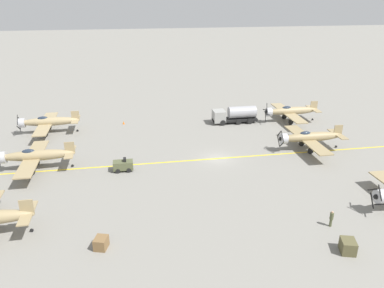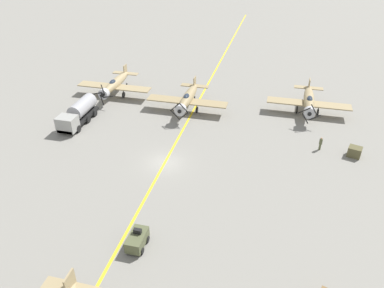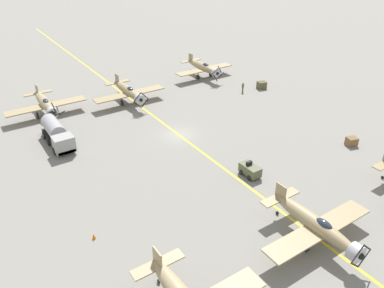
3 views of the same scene
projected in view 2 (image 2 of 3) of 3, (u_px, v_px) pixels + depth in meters
The scene contains 9 objects.
ground_plane at pixel (165, 163), 44.67m from camera, with size 400.00×400.00×0.00m, color gray.
taxiway_stripe at pixel (165, 163), 44.67m from camera, with size 0.30×160.00×0.01m, color yellow.
airplane_near_center at pixel (188, 98), 55.54m from camera, with size 12.00×9.98×3.65m.
airplane_near_right at pixel (115, 84), 60.22m from camera, with size 12.00×9.98×3.77m.
airplane_near_left at pixel (309, 101), 54.85m from camera, with size 12.00×9.98×3.65m.
fuel_tanker at pixel (78, 113), 52.45m from camera, with size 2.67×8.00×2.98m.
tow_tractor at pixel (137, 240), 33.02m from camera, with size 1.57×2.60×1.79m.
ground_crew_walking at pixel (321, 143), 46.66m from camera, with size 0.39×0.39×1.78m.
supply_crate_by_tanker at pixel (355, 152), 45.57m from camera, with size 1.52×1.26×1.26m, color brown.
Camera 2 is at (-12.04, 35.04, 25.27)m, focal length 35.00 mm.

